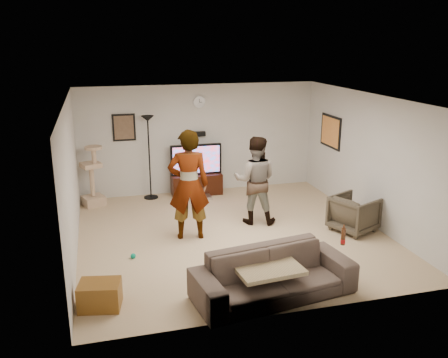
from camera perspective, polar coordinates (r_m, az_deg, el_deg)
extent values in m
cube|color=tan|center=(8.96, 0.92, -6.61)|extent=(5.50, 5.50, 0.02)
cube|color=silver|center=(8.31, 1.00, 9.60)|extent=(5.50, 5.50, 0.02)
cube|color=beige|center=(11.15, -2.93, 4.79)|extent=(5.50, 0.04, 2.50)
cube|color=beige|center=(6.09, 8.11, -5.43)|extent=(5.50, 0.04, 2.50)
cube|color=beige|center=(8.26, -17.72, -0.17)|extent=(0.04, 5.50, 2.50)
cube|color=beige|center=(9.65, 16.88, 2.25)|extent=(0.04, 5.50, 2.50)
cylinder|color=silver|center=(10.98, -2.96, 9.10)|extent=(0.26, 0.04, 0.26)
cube|color=black|center=(11.06, -2.88, 5.38)|extent=(0.25, 0.10, 0.10)
cube|color=brown|center=(10.84, -11.80, 6.01)|extent=(0.42, 0.03, 0.52)
cube|color=#F38C41|center=(10.95, 12.55, 5.53)|extent=(0.03, 0.78, 0.62)
cube|color=black|center=(11.14, -3.29, -0.60)|extent=(1.15, 0.45, 0.48)
cube|color=silver|center=(10.84, -2.62, -2.21)|extent=(0.40, 0.30, 0.07)
cube|color=black|center=(10.98, -3.34, 2.34)|extent=(1.18, 0.08, 0.70)
cube|color=blue|center=(10.94, -3.29, 2.29)|extent=(1.08, 0.01, 0.61)
cylinder|color=black|center=(10.79, -8.86, 2.50)|extent=(0.32, 0.32, 1.87)
cube|color=tan|center=(10.64, -15.45, 0.37)|extent=(0.55, 0.55, 1.32)
imported|color=#AEAEAE|center=(8.51, -4.22, -0.70)|extent=(0.79, 0.57, 2.00)
imported|color=#455497|center=(9.26, 3.71, -0.15)|extent=(1.01, 0.90, 1.72)
imported|color=#493B34|center=(6.85, 5.90, -11.21)|extent=(2.37, 1.21, 0.66)
cube|color=tan|center=(6.77, 5.17, -10.45)|extent=(0.96, 0.78, 0.06)
cylinder|color=#552B15|center=(7.07, 13.98, -6.65)|extent=(0.06, 0.06, 0.25)
imported|color=#3C3529|center=(9.31, 15.18, -3.99)|extent=(0.98, 0.97, 0.68)
cube|color=brown|center=(6.83, -14.53, -13.20)|extent=(0.61, 0.51, 0.36)
sphere|color=#049071|center=(8.15, -10.75, -8.97)|extent=(0.09, 0.09, 0.09)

